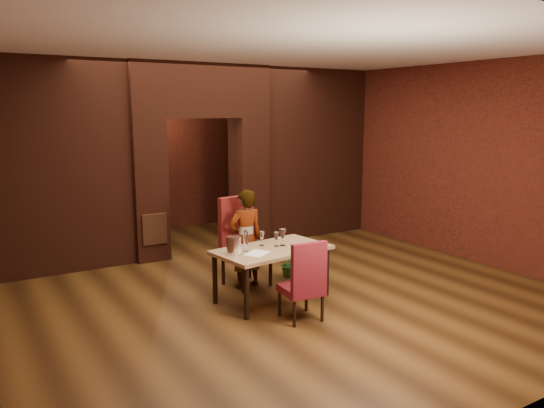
# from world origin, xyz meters

# --- Properties ---
(floor) EXTENTS (8.00, 8.00, 0.00)m
(floor) POSITION_xyz_m (0.00, 0.00, 0.00)
(floor) COLOR #4C2F13
(floor) RESTS_ON ground
(ceiling) EXTENTS (7.00, 8.00, 0.04)m
(ceiling) POSITION_xyz_m (0.00, 0.00, 3.20)
(ceiling) COLOR silver
(ceiling) RESTS_ON ground
(wall_back) EXTENTS (7.00, 0.04, 3.20)m
(wall_back) POSITION_xyz_m (0.00, 4.00, 1.60)
(wall_back) COLOR maroon
(wall_back) RESTS_ON ground
(wall_front) EXTENTS (7.00, 0.04, 3.20)m
(wall_front) POSITION_xyz_m (0.00, -4.00, 1.60)
(wall_front) COLOR maroon
(wall_front) RESTS_ON ground
(wall_right) EXTENTS (0.04, 8.00, 3.20)m
(wall_right) POSITION_xyz_m (3.50, 0.00, 1.60)
(wall_right) COLOR maroon
(wall_right) RESTS_ON ground
(pillar_left) EXTENTS (0.55, 0.55, 2.30)m
(pillar_left) POSITION_xyz_m (-0.95, 2.00, 1.15)
(pillar_left) COLOR maroon
(pillar_left) RESTS_ON ground
(pillar_right) EXTENTS (0.55, 0.55, 2.30)m
(pillar_right) POSITION_xyz_m (0.95, 2.00, 1.15)
(pillar_right) COLOR maroon
(pillar_right) RESTS_ON ground
(lintel) EXTENTS (2.45, 0.55, 0.90)m
(lintel) POSITION_xyz_m (0.00, 2.00, 2.75)
(lintel) COLOR maroon
(lintel) RESTS_ON ground
(wing_wall_left) EXTENTS (2.28, 0.35, 3.20)m
(wing_wall_left) POSITION_xyz_m (-2.36, 2.00, 1.60)
(wing_wall_left) COLOR maroon
(wing_wall_left) RESTS_ON ground
(wing_wall_right) EXTENTS (2.28, 0.35, 3.20)m
(wing_wall_right) POSITION_xyz_m (2.36, 2.00, 1.60)
(wing_wall_right) COLOR maroon
(wing_wall_right) RESTS_ON ground
(vent_panel) EXTENTS (0.40, 0.03, 0.50)m
(vent_panel) POSITION_xyz_m (-0.95, 1.71, 0.55)
(vent_panel) COLOR #9D512D
(vent_panel) RESTS_ON ground
(rear_door) EXTENTS (0.90, 0.08, 2.10)m
(rear_door) POSITION_xyz_m (-0.40, 3.94, 1.05)
(rear_door) COLOR black
(rear_door) RESTS_ON ground
(rear_door_frame) EXTENTS (1.02, 0.04, 2.22)m
(rear_door_frame) POSITION_xyz_m (-0.40, 3.90, 1.05)
(rear_door_frame) COLOR black
(rear_door_frame) RESTS_ON ground
(dining_table) EXTENTS (1.56, 1.01, 0.69)m
(dining_table) POSITION_xyz_m (-0.23, -0.72, 0.34)
(dining_table) COLOR #A77E5A
(dining_table) RESTS_ON ground
(chair_far) EXTENTS (0.64, 0.64, 1.24)m
(chair_far) POSITION_xyz_m (-0.24, -0.06, 0.62)
(chair_far) COLOR maroon
(chair_far) RESTS_ON ground
(chair_near) EXTENTS (0.48, 0.48, 0.97)m
(chair_near) POSITION_xyz_m (-0.28, -1.46, 0.48)
(chair_near) COLOR maroon
(chair_near) RESTS_ON ground
(person_seated) EXTENTS (0.51, 0.34, 1.38)m
(person_seated) POSITION_xyz_m (-0.28, -0.11, 0.69)
(person_seated) COLOR silver
(person_seated) RESTS_ON ground
(wine_glass_a) EXTENTS (0.08, 0.08, 0.19)m
(wine_glass_a) POSITION_xyz_m (-0.28, -0.55, 0.78)
(wine_glass_a) COLOR white
(wine_glass_a) RESTS_ON dining_table
(wine_glass_b) EXTENTS (0.08, 0.08, 0.19)m
(wine_glass_b) POSITION_xyz_m (-0.13, -0.67, 0.78)
(wine_glass_b) COLOR white
(wine_glass_b) RESTS_ON dining_table
(wine_glass_c) EXTENTS (0.09, 0.09, 0.22)m
(wine_glass_c) POSITION_xyz_m (-0.05, -0.69, 0.80)
(wine_glass_c) COLOR silver
(wine_glass_c) RESTS_ON dining_table
(tasting_sheet) EXTENTS (0.39, 0.36, 0.00)m
(tasting_sheet) POSITION_xyz_m (-0.52, -0.85, 0.69)
(tasting_sheet) COLOR white
(tasting_sheet) RESTS_ON dining_table
(wine_bucket) EXTENTS (0.18, 0.18, 0.22)m
(wine_bucket) POSITION_xyz_m (-0.78, -0.73, 0.80)
(wine_bucket) COLOR silver
(wine_bucket) RESTS_ON dining_table
(water_bottle) EXTENTS (0.06, 0.06, 0.27)m
(water_bottle) POSITION_xyz_m (-0.59, -0.68, 0.82)
(water_bottle) COLOR white
(water_bottle) RESTS_ON dining_table
(potted_plant) EXTENTS (0.47, 0.46, 0.39)m
(potted_plant) POSITION_xyz_m (0.49, -0.03, 0.20)
(potted_plant) COLOR #286225
(potted_plant) RESTS_ON ground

